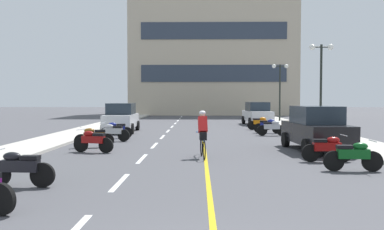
% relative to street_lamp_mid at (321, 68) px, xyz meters
% --- Properties ---
extents(ground_plane, '(140.00, 140.00, 0.00)m').
position_rel_street_lamp_mid_xyz_m(ground_plane, '(-7.39, 0.52, -3.97)').
color(ground_plane, '#47474C').
extents(curb_left, '(2.40, 72.00, 0.12)m').
position_rel_street_lamp_mid_xyz_m(curb_left, '(-14.59, 3.52, -3.91)').
color(curb_left, '#B7B2A8').
rests_on(curb_left, ground).
extents(curb_right, '(2.40, 72.00, 0.12)m').
position_rel_street_lamp_mid_xyz_m(curb_right, '(-0.19, 3.52, -3.91)').
color(curb_right, '#B7B2A8').
rests_on(curb_right, ground).
extents(lane_dash_1, '(0.14, 2.20, 0.01)m').
position_rel_street_lamp_mid_xyz_m(lane_dash_1, '(-9.39, -14.48, -3.96)').
color(lane_dash_1, silver).
rests_on(lane_dash_1, ground).
extents(lane_dash_2, '(0.14, 2.20, 0.01)m').
position_rel_street_lamp_mid_xyz_m(lane_dash_2, '(-9.39, -10.48, -3.96)').
color(lane_dash_2, silver).
rests_on(lane_dash_2, ground).
extents(lane_dash_3, '(0.14, 2.20, 0.01)m').
position_rel_street_lamp_mid_xyz_m(lane_dash_3, '(-9.39, -6.48, -3.96)').
color(lane_dash_3, silver).
rests_on(lane_dash_3, ground).
extents(lane_dash_4, '(0.14, 2.20, 0.01)m').
position_rel_street_lamp_mid_xyz_m(lane_dash_4, '(-9.39, -2.48, -3.96)').
color(lane_dash_4, silver).
rests_on(lane_dash_4, ground).
extents(lane_dash_5, '(0.14, 2.20, 0.01)m').
position_rel_street_lamp_mid_xyz_m(lane_dash_5, '(-9.39, 1.52, -3.96)').
color(lane_dash_5, silver).
rests_on(lane_dash_5, ground).
extents(lane_dash_6, '(0.14, 2.20, 0.01)m').
position_rel_street_lamp_mid_xyz_m(lane_dash_6, '(-9.39, 5.52, -3.96)').
color(lane_dash_6, silver).
rests_on(lane_dash_6, ground).
extents(lane_dash_7, '(0.14, 2.20, 0.01)m').
position_rel_street_lamp_mid_xyz_m(lane_dash_7, '(-9.39, 9.52, -3.96)').
color(lane_dash_7, silver).
rests_on(lane_dash_7, ground).
extents(lane_dash_8, '(0.14, 2.20, 0.01)m').
position_rel_street_lamp_mid_xyz_m(lane_dash_8, '(-9.39, 13.52, -3.96)').
color(lane_dash_8, silver).
rests_on(lane_dash_8, ground).
extents(lane_dash_9, '(0.14, 2.20, 0.01)m').
position_rel_street_lamp_mid_xyz_m(lane_dash_9, '(-9.39, 17.52, -3.96)').
color(lane_dash_9, silver).
rests_on(lane_dash_9, ground).
extents(lane_dash_10, '(0.14, 2.20, 0.01)m').
position_rel_street_lamp_mid_xyz_m(lane_dash_10, '(-9.39, 21.52, -3.96)').
color(lane_dash_10, silver).
rests_on(lane_dash_10, ground).
extents(lane_dash_11, '(0.14, 2.20, 0.01)m').
position_rel_street_lamp_mid_xyz_m(lane_dash_11, '(-9.39, 25.52, -3.96)').
color(lane_dash_11, silver).
rests_on(lane_dash_11, ground).
extents(centre_line_yellow, '(0.12, 66.00, 0.01)m').
position_rel_street_lamp_mid_xyz_m(centre_line_yellow, '(-7.14, 3.52, -3.96)').
color(centre_line_yellow, gold).
rests_on(centre_line_yellow, ground).
extents(office_building, '(20.93, 9.86, 17.10)m').
position_rel_street_lamp_mid_xyz_m(office_building, '(-5.62, 29.39, 4.58)').
color(office_building, '#BCAD93').
rests_on(office_building, ground).
extents(street_lamp_mid, '(1.46, 0.36, 5.28)m').
position_rel_street_lamp_mid_xyz_m(street_lamp_mid, '(0.00, 0.00, 0.00)').
color(street_lamp_mid, black).
rests_on(street_lamp_mid, curb_right).
extents(street_lamp_far, '(1.46, 0.36, 5.03)m').
position_rel_street_lamp_mid_xyz_m(street_lamp_far, '(-0.19, 11.49, -0.16)').
color(street_lamp_far, black).
rests_on(street_lamp_far, curb_right).
extents(parked_car_near, '(2.15, 4.30, 1.82)m').
position_rel_street_lamp_mid_xyz_m(parked_car_near, '(-2.64, -8.22, -3.05)').
color(parked_car_near, black).
rests_on(parked_car_near, ground).
extents(parked_car_mid, '(2.01, 4.25, 1.82)m').
position_rel_street_lamp_mid_xyz_m(parked_car_mid, '(-12.28, 0.70, -3.05)').
color(parked_car_mid, black).
rests_on(parked_car_mid, ground).
extents(parked_car_far, '(2.18, 4.32, 1.82)m').
position_rel_street_lamp_mid_xyz_m(parked_car_far, '(-2.71, 7.82, -3.05)').
color(parked_car_far, black).
rests_on(parked_car_far, ground).
extents(motorcycle_1, '(1.70, 0.60, 0.92)m').
position_rel_street_lamp_mid_xyz_m(motorcycle_1, '(-11.69, -15.08, -3.49)').
color(motorcycle_1, black).
rests_on(motorcycle_1, ground).
extents(motorcycle_2, '(1.70, 0.60, 0.92)m').
position_rel_street_lamp_mid_xyz_m(motorcycle_2, '(-2.86, -12.83, -3.49)').
color(motorcycle_2, black).
rests_on(motorcycle_2, ground).
extents(motorcycle_3, '(1.70, 0.60, 0.92)m').
position_rel_street_lamp_mid_xyz_m(motorcycle_3, '(-3.07, -11.10, -3.49)').
color(motorcycle_3, black).
rests_on(motorcycle_3, ground).
extents(motorcycle_4, '(1.67, 0.69, 0.92)m').
position_rel_street_lamp_mid_xyz_m(motorcycle_4, '(-11.55, -8.90, -3.49)').
color(motorcycle_4, black).
rests_on(motorcycle_4, ground).
extents(motorcycle_5, '(1.66, 0.75, 0.92)m').
position_rel_street_lamp_mid_xyz_m(motorcycle_5, '(-11.93, -7.32, -3.49)').
color(motorcycle_5, black).
rests_on(motorcycle_5, ground).
extents(motorcycle_6, '(1.70, 0.60, 0.92)m').
position_rel_street_lamp_mid_xyz_m(motorcycle_6, '(-11.64, -4.78, -3.49)').
color(motorcycle_6, black).
rests_on(motorcycle_6, ground).
extents(motorcycle_7, '(1.67, 0.71, 0.92)m').
position_rel_street_lamp_mid_xyz_m(motorcycle_7, '(-11.79, -3.33, -3.49)').
color(motorcycle_7, black).
rests_on(motorcycle_7, ground).
extents(motorcycle_8, '(1.70, 0.60, 0.92)m').
position_rel_street_lamp_mid_xyz_m(motorcycle_8, '(-3.22, -1.64, -3.49)').
color(motorcycle_8, black).
rests_on(motorcycle_8, ground).
extents(motorcycle_9, '(1.66, 0.74, 0.92)m').
position_rel_street_lamp_mid_xyz_m(motorcycle_9, '(-3.18, -0.04, -3.49)').
color(motorcycle_9, black).
rests_on(motorcycle_9, ground).
extents(motorcycle_10, '(1.70, 0.60, 0.92)m').
position_rel_street_lamp_mid_xyz_m(motorcycle_10, '(-3.25, 2.72, -3.49)').
color(motorcycle_10, black).
rests_on(motorcycle_10, ground).
extents(cyclist_rider, '(0.42, 1.77, 1.71)m').
position_rel_street_lamp_mid_xyz_m(cyclist_rider, '(-7.24, -10.15, -3.08)').
color(cyclist_rider, black).
rests_on(cyclist_rider, ground).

